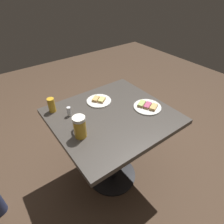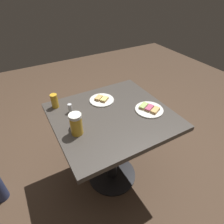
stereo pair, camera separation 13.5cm
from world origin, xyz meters
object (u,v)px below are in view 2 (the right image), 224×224
at_px(plate_near, 149,109).
at_px(salt_shaker, 70,108).
at_px(plate_far, 102,100).
at_px(beer_glass_small, 55,101).
at_px(beer_mug, 76,124).

xyz_separation_m(plate_near, salt_shaker, (-0.52, 0.26, 0.03)).
bearing_deg(salt_shaker, plate_far, 5.80).
xyz_separation_m(plate_near, beer_glass_small, (-0.59, 0.38, 0.04)).
bearing_deg(beer_glass_small, plate_near, -32.83).
bearing_deg(plate_far, plate_near, -49.18).
height_order(plate_near, beer_mug, beer_mug).
bearing_deg(plate_near, beer_mug, 176.36).
xyz_separation_m(beer_glass_small, salt_shaker, (0.08, -0.12, -0.02)).
distance_m(plate_far, salt_shaker, 0.27).
relative_size(plate_near, beer_mug, 1.41).
distance_m(plate_near, beer_glass_small, 0.71).
height_order(plate_near, beer_glass_small, beer_glass_small).
distance_m(beer_glass_small, salt_shaker, 0.14).
distance_m(beer_mug, beer_glass_small, 0.35).
distance_m(plate_far, beer_mug, 0.40).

